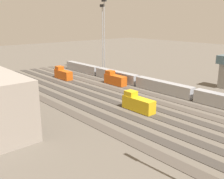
% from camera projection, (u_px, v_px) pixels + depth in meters
% --- Properties ---
extents(ground_plane, '(400.00, 400.00, 0.00)m').
position_uv_depth(ground_plane, '(130.00, 100.00, 81.48)').
color(ground_plane, '#60594F').
extents(track_bed_0, '(140.00, 2.80, 0.12)m').
position_uv_depth(track_bed_0, '(169.00, 89.00, 94.15)').
color(track_bed_0, '#3D3833').
rests_on(track_bed_0, ground_plane).
extents(track_bed_1, '(140.00, 2.80, 0.12)m').
position_uv_depth(track_bed_1, '(160.00, 92.00, 90.98)').
color(track_bed_1, '#4C443D').
rests_on(track_bed_1, ground_plane).
extents(track_bed_2, '(140.00, 2.80, 0.12)m').
position_uv_depth(track_bed_2, '(151.00, 94.00, 87.80)').
color(track_bed_2, '#4C443D').
rests_on(track_bed_2, ground_plane).
extents(track_bed_3, '(140.00, 2.80, 0.12)m').
position_uv_depth(track_bed_3, '(141.00, 97.00, 84.63)').
color(track_bed_3, '#4C443D').
rests_on(track_bed_3, ground_plane).
extents(track_bed_4, '(140.00, 2.80, 0.12)m').
position_uv_depth(track_bed_4, '(130.00, 100.00, 81.46)').
color(track_bed_4, '#3D3833').
rests_on(track_bed_4, ground_plane).
extents(track_bed_5, '(140.00, 2.80, 0.12)m').
position_uv_depth(track_bed_5, '(118.00, 104.00, 78.29)').
color(track_bed_5, '#3D3833').
rests_on(track_bed_5, ground_plane).
extents(track_bed_6, '(140.00, 2.80, 0.12)m').
position_uv_depth(track_bed_6, '(105.00, 107.00, 75.12)').
color(track_bed_6, '#3D3833').
rests_on(track_bed_6, ground_plane).
extents(track_bed_7, '(140.00, 2.80, 0.12)m').
position_uv_depth(track_bed_7, '(91.00, 111.00, 71.94)').
color(track_bed_7, '#3D3833').
rests_on(track_bed_7, ground_plane).
extents(track_bed_8, '(140.00, 2.80, 0.12)m').
position_uv_depth(track_bed_8, '(76.00, 115.00, 68.77)').
color(track_bed_8, '#4C443D').
rests_on(track_bed_8, ground_plane).
extents(train_on_track_5, '(10.00, 3.00, 5.00)m').
position_uv_depth(train_on_track_5, '(138.00, 103.00, 71.89)').
color(train_on_track_5, gold).
rests_on(train_on_track_5, ground_plane).
extents(train_on_track_4, '(10.00, 3.00, 5.00)m').
position_uv_depth(train_on_track_4, '(63.00, 74.00, 109.97)').
color(train_on_track_4, '#D85914').
rests_on(train_on_track_4, ground_plane).
extents(train_on_track_2, '(10.00, 3.00, 5.00)m').
position_uv_depth(train_on_track_2, '(115.00, 79.00, 100.60)').
color(train_on_track_2, '#D85914').
rests_on(train_on_track_2, ground_plane).
extents(train_on_track_1, '(95.60, 3.00, 3.80)m').
position_uv_depth(train_on_track_1, '(137.00, 81.00, 98.50)').
color(train_on_track_1, '#A8AAB2').
rests_on(train_on_track_1, ground_plane).
extents(light_mast_0, '(2.80, 0.70, 33.18)m').
position_uv_depth(light_mast_0, '(104.00, 28.00, 118.78)').
color(light_mast_0, '#9EA0A5').
rests_on(light_mast_0, ground_plane).
extents(light_mast_2, '(2.80, 0.70, 31.04)m').
position_uv_depth(light_mast_2, '(102.00, 30.00, 122.55)').
color(light_mast_2, '#9EA0A5').
rests_on(light_mast_2, ground_plane).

